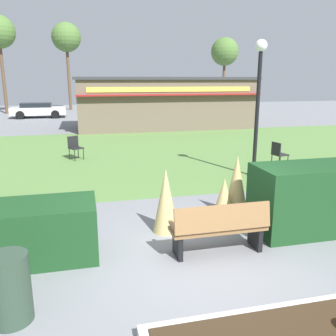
{
  "coord_description": "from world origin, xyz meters",
  "views": [
    {
      "loc": [
        -1.75,
        -5.25,
        2.98
      ],
      "look_at": [
        0.18,
        2.83,
        0.9
      ],
      "focal_mm": 37.84,
      "sensor_mm": 36.0,
      "label": 1
    }
  ],
  "objects_px": {
    "trash_bin": "(9,289)",
    "parked_car_west_slot": "(38,110)",
    "lamppost_mid": "(258,93)",
    "food_kiosk": "(164,102)",
    "tree_center_bg": "(225,52)",
    "tree_right_bg": "(66,38)",
    "cafe_chair_west": "(75,146)",
    "cafe_chair_east": "(278,153)",
    "park_bench": "(219,228)"
  },
  "relations": [
    {
      "from": "food_kiosk",
      "to": "parked_car_west_slot",
      "type": "relative_size",
      "value": 2.61
    },
    {
      "from": "lamppost_mid",
      "to": "tree_right_bg",
      "type": "relative_size",
      "value": 0.49
    },
    {
      "from": "lamppost_mid",
      "to": "food_kiosk",
      "type": "xyz_separation_m",
      "value": [
        -0.14,
        12.26,
        -1.03
      ]
    },
    {
      "from": "trash_bin",
      "to": "tree_right_bg",
      "type": "distance_m",
      "value": 34.07
    },
    {
      "from": "tree_center_bg",
      "to": "lamppost_mid",
      "type": "bearing_deg",
      "value": -109.88
    },
    {
      "from": "parked_car_west_slot",
      "to": "tree_right_bg",
      "type": "bearing_deg",
      "value": 72.7
    },
    {
      "from": "parked_car_west_slot",
      "to": "trash_bin",
      "type": "bearing_deg",
      "value": -84.55
    },
    {
      "from": "cafe_chair_east",
      "to": "tree_right_bg",
      "type": "height_order",
      "value": "tree_right_bg"
    },
    {
      "from": "park_bench",
      "to": "tree_right_bg",
      "type": "distance_m",
      "value": 33.18
    },
    {
      "from": "trash_bin",
      "to": "food_kiosk",
      "type": "bearing_deg",
      "value": 71.37
    },
    {
      "from": "food_kiosk",
      "to": "tree_center_bg",
      "type": "height_order",
      "value": "tree_center_bg"
    },
    {
      "from": "cafe_chair_west",
      "to": "parked_car_west_slot",
      "type": "xyz_separation_m",
      "value": [
        -3.12,
        16.53,
        0.12
      ]
    },
    {
      "from": "food_kiosk",
      "to": "tree_right_bg",
      "type": "height_order",
      "value": "tree_right_bg"
    },
    {
      "from": "food_kiosk",
      "to": "cafe_chair_west",
      "type": "bearing_deg",
      "value": -122.69
    },
    {
      "from": "cafe_chair_east",
      "to": "trash_bin",
      "type": "bearing_deg",
      "value": -138.99
    },
    {
      "from": "tree_right_bg",
      "to": "tree_center_bg",
      "type": "distance_m",
      "value": 15.8
    },
    {
      "from": "cafe_chair_east",
      "to": "tree_center_bg",
      "type": "bearing_deg",
      "value": 72.26
    },
    {
      "from": "food_kiosk",
      "to": "cafe_chair_east",
      "type": "relative_size",
      "value": 12.38
    },
    {
      "from": "trash_bin",
      "to": "parked_car_west_slot",
      "type": "relative_size",
      "value": 0.21
    },
    {
      "from": "trash_bin",
      "to": "food_kiosk",
      "type": "xyz_separation_m",
      "value": [
        6.06,
        17.96,
        1.12
      ]
    },
    {
      "from": "park_bench",
      "to": "parked_car_west_slot",
      "type": "relative_size",
      "value": 0.4
    },
    {
      "from": "food_kiosk",
      "to": "tree_center_bg",
      "type": "distance_m",
      "value": 16.73
    },
    {
      "from": "park_bench",
      "to": "tree_right_bg",
      "type": "height_order",
      "value": "tree_right_bg"
    },
    {
      "from": "lamppost_mid",
      "to": "tree_right_bg",
      "type": "xyz_separation_m",
      "value": [
        -6.37,
        27.75,
        4.31
      ]
    },
    {
      "from": "trash_bin",
      "to": "food_kiosk",
      "type": "distance_m",
      "value": 18.99
    },
    {
      "from": "parked_car_west_slot",
      "to": "tree_center_bg",
      "type": "relative_size",
      "value": 0.59
    },
    {
      "from": "tree_right_bg",
      "to": "lamppost_mid",
      "type": "bearing_deg",
      "value": -77.07
    },
    {
      "from": "cafe_chair_west",
      "to": "parked_car_west_slot",
      "type": "relative_size",
      "value": 0.21
    },
    {
      "from": "lamppost_mid",
      "to": "cafe_chair_east",
      "type": "xyz_separation_m",
      "value": [
        1.33,
        0.84,
        -2.08
      ]
    },
    {
      "from": "cafe_chair_west",
      "to": "tree_center_bg",
      "type": "relative_size",
      "value": 0.12
    },
    {
      "from": "trash_bin",
      "to": "tree_right_bg",
      "type": "height_order",
      "value": "tree_right_bg"
    },
    {
      "from": "food_kiosk",
      "to": "parked_car_west_slot",
      "type": "distance_m",
      "value": 11.79
    },
    {
      "from": "park_bench",
      "to": "tree_right_bg",
      "type": "bearing_deg",
      "value": 95.97
    },
    {
      "from": "food_kiosk",
      "to": "cafe_chair_west",
      "type": "xyz_separation_m",
      "value": [
        -5.43,
        -8.45,
        -1.05
      ]
    },
    {
      "from": "trash_bin",
      "to": "food_kiosk",
      "type": "height_order",
      "value": "food_kiosk"
    },
    {
      "from": "trash_bin",
      "to": "tree_center_bg",
      "type": "distance_m",
      "value": 35.2
    },
    {
      "from": "cafe_chair_east",
      "to": "parked_car_west_slot",
      "type": "bearing_deg",
      "value": 117.18
    },
    {
      "from": "lamppost_mid",
      "to": "cafe_chair_east",
      "type": "relative_size",
      "value": 4.64
    },
    {
      "from": "lamppost_mid",
      "to": "parked_car_west_slot",
      "type": "height_order",
      "value": "lamppost_mid"
    },
    {
      "from": "trash_bin",
      "to": "cafe_chair_east",
      "type": "relative_size",
      "value": 1.02
    },
    {
      "from": "food_kiosk",
      "to": "cafe_chair_east",
      "type": "distance_m",
      "value": 11.56
    },
    {
      "from": "cafe_chair_west",
      "to": "tree_right_bg",
      "type": "distance_m",
      "value": 24.79
    },
    {
      "from": "food_kiosk",
      "to": "cafe_chair_west",
      "type": "relative_size",
      "value": 12.38
    },
    {
      "from": "food_kiosk",
      "to": "cafe_chair_east",
      "type": "bearing_deg",
      "value": -82.67
    },
    {
      "from": "cafe_chair_east",
      "to": "food_kiosk",
      "type": "bearing_deg",
      "value": 97.33
    },
    {
      "from": "food_kiosk",
      "to": "cafe_chair_east",
      "type": "height_order",
      "value": "food_kiosk"
    },
    {
      "from": "cafe_chair_west",
      "to": "tree_right_bg",
      "type": "relative_size",
      "value": 0.11
    },
    {
      "from": "food_kiosk",
      "to": "tree_right_bg",
      "type": "distance_m",
      "value": 17.53
    },
    {
      "from": "trash_bin",
      "to": "cafe_chair_west",
      "type": "relative_size",
      "value": 1.02
    },
    {
      "from": "lamppost_mid",
      "to": "cafe_chair_east",
      "type": "distance_m",
      "value": 2.6
    }
  ]
}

